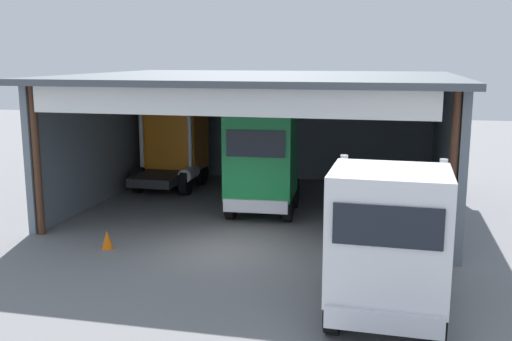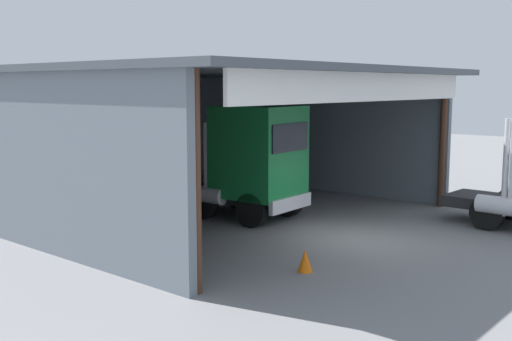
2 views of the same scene
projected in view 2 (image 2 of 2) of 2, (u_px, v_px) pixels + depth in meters
The scene contains 7 objects.
ground_plane at pixel (355, 239), 17.93m from camera, with size 80.00×80.00×0.00m, color slate.
workshop_shed at pixel (203, 112), 21.42m from camera, with size 13.70×11.86×5.02m.
truck_orange_yard_outside at pixel (62, 167), 19.21m from camera, with size 2.58×4.39×3.73m.
truck_green_center_right_bay at pixel (254, 160), 20.36m from camera, with size 2.66×4.48×3.80m.
oil_drum at pixel (219, 173), 28.09m from camera, with size 0.58×0.58×0.93m, color #197233.
tool_cart at pixel (220, 178), 26.47m from camera, with size 0.90×0.60×1.00m, color #1E59A5.
traffic_cone at pixel (305, 260), 14.74m from camera, with size 0.36×0.36×0.56m, color orange.
Camera 2 is at (-15.22, -9.07, 4.46)m, focal length 42.98 mm.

